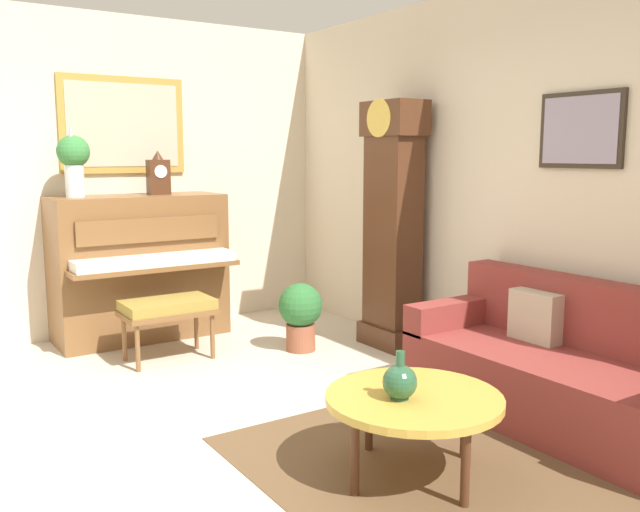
% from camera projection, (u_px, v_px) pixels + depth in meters
% --- Properties ---
extents(ground_plane, '(6.40, 6.00, 0.10)m').
position_uv_depth(ground_plane, '(196.00, 444.00, 3.87)').
color(ground_plane, beige).
extents(wall_left, '(0.13, 4.90, 2.80)m').
position_uv_depth(wall_left, '(72.00, 176.00, 5.81)').
color(wall_left, beige).
rests_on(wall_left, ground_plane).
extents(wall_back, '(5.30, 0.13, 2.80)m').
position_uv_depth(wall_back, '(497.00, 181.00, 4.94)').
color(wall_back, beige).
rests_on(wall_back, ground_plane).
extents(area_rug, '(2.10, 1.50, 0.01)m').
position_uv_depth(area_rug, '(426.00, 477.00, 3.37)').
color(area_rug, brown).
rests_on(area_rug, ground_plane).
extents(piano, '(0.87, 1.44, 1.25)m').
position_uv_depth(piano, '(140.00, 267.00, 5.86)').
color(piano, brown).
rests_on(piano, ground_plane).
extents(piano_bench, '(0.42, 0.70, 0.48)m').
position_uv_depth(piano_bench, '(168.00, 309.00, 5.24)').
color(piano_bench, brown).
rests_on(piano_bench, ground_plane).
extents(grandfather_clock, '(0.52, 0.34, 2.03)m').
position_uv_depth(grandfather_clock, '(392.00, 232.00, 5.55)').
color(grandfather_clock, '#4C2B19').
rests_on(grandfather_clock, ground_plane).
extents(couch, '(1.90, 0.80, 0.84)m').
position_uv_depth(couch, '(564.00, 372.00, 4.03)').
color(couch, maroon).
rests_on(couch, ground_plane).
extents(coffee_table, '(0.88, 0.88, 0.42)m').
position_uv_depth(coffee_table, '(414.00, 401.00, 3.33)').
color(coffee_table, gold).
rests_on(coffee_table, ground_plane).
extents(mantel_clock, '(0.13, 0.18, 0.38)m').
position_uv_depth(mantel_clock, '(158.00, 175.00, 5.84)').
color(mantel_clock, '#4C2B19').
rests_on(mantel_clock, piano).
extents(flower_vase, '(0.26, 0.26, 0.58)m').
position_uv_depth(flower_vase, '(73.00, 158.00, 5.44)').
color(flower_vase, silver).
rests_on(flower_vase, piano).
extents(green_jug, '(0.17, 0.17, 0.24)m').
position_uv_depth(green_jug, '(400.00, 382.00, 3.26)').
color(green_jug, '#234C33').
rests_on(green_jug, coffee_table).
extents(potted_plant, '(0.36, 0.36, 0.56)m').
position_uv_depth(potted_plant, '(301.00, 312.00, 5.51)').
color(potted_plant, '#935138').
rests_on(potted_plant, ground_plane).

